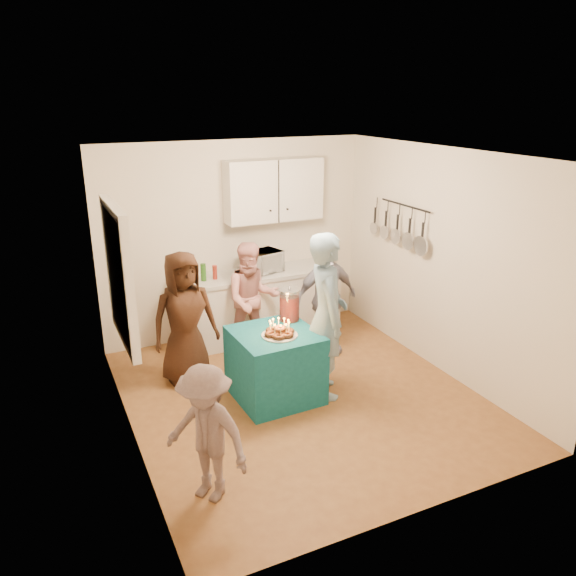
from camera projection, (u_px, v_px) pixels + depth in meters
name	position (u px, v px, depth m)	size (l,w,h in m)	color
floor	(302.00, 396.00, 6.15)	(4.00, 4.00, 0.00)	brown
ceiling	(304.00, 154.00, 5.29)	(4.00, 4.00, 0.00)	white
back_wall	(235.00, 240.00, 7.43)	(3.60, 3.60, 0.00)	silver
left_wall	(122.00, 312.00, 5.00)	(4.00, 4.00, 0.00)	silver
right_wall	(443.00, 263.00, 6.44)	(4.00, 4.00, 0.00)	silver
window_night	(117.00, 276.00, 5.19)	(0.04, 1.00, 1.20)	black
counter	(259.00, 306.00, 7.54)	(2.20, 0.58, 0.86)	white
countertop	(258.00, 274.00, 7.39)	(2.24, 0.62, 0.05)	beige
upper_cabinet	(274.00, 190.00, 7.29)	(1.30, 0.30, 0.80)	white
pot_rack	(402.00, 226.00, 6.91)	(0.12, 1.00, 0.60)	black
microwave	(262.00, 262.00, 7.36)	(0.50, 0.34, 0.28)	white
party_table	(275.00, 365.00, 6.03)	(0.85, 0.85, 0.76)	#0F5867
donut_cake	(280.00, 328.00, 5.80)	(0.38, 0.38, 0.18)	#381C0C
punch_jar	(289.00, 306.00, 6.18)	(0.22, 0.22, 0.34)	red
man_birthday	(327.00, 316.00, 5.96)	(0.66, 0.44, 1.82)	#7999B1
woman_back_left	(184.00, 319.00, 6.24)	(0.75, 0.49, 1.54)	#4C2815
woman_back_center	(252.00, 299.00, 6.98)	(0.70, 0.55, 1.44)	#C8686F
woman_back_right	(326.00, 298.00, 6.98)	(0.86, 0.36, 1.46)	#101137
child_near_left	(206.00, 434.00, 4.44)	(0.77, 0.44, 1.19)	#645050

